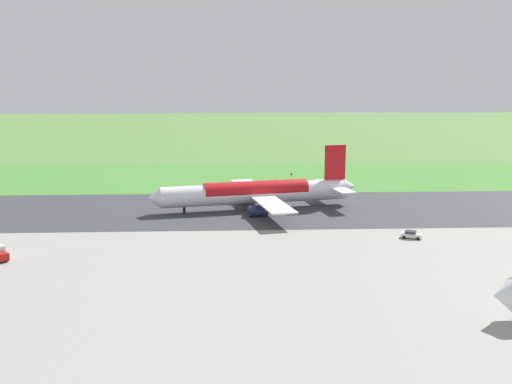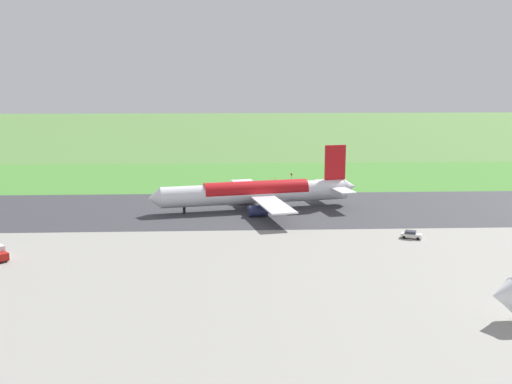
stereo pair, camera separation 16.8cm
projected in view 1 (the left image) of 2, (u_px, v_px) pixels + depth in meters
The scene contains 8 objects.
ground_plane at pixel (283, 209), 149.99m from camera, with size 800.00×800.00×0.00m, color #547F3D.
runway_asphalt at pixel (283, 209), 149.99m from camera, with size 600.00×41.77×0.06m, color #38383D.
apron_concrete at pixel (321, 302), 88.25m from camera, with size 440.00×110.00×0.05m, color gray.
grass_verge_foreground at pixel (272, 181), 189.87m from camera, with size 600.00×80.00×0.04m, color #478534.
airliner_main at pixel (257, 193), 148.94m from camera, with size 53.79×44.31×15.88m.
service_car_followme at pixel (411, 235), 122.68m from camera, with size 4.57×3.29×1.62m.
no_stopping_sign at pixel (291, 177), 189.37m from camera, with size 0.60×0.10×2.61m.
traffic_cone_orange at pixel (275, 179), 193.26m from camera, with size 0.40×0.40×0.55m, color orange.
Camera 1 is at (13.53, 145.88, 33.15)m, focal length 41.44 mm.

